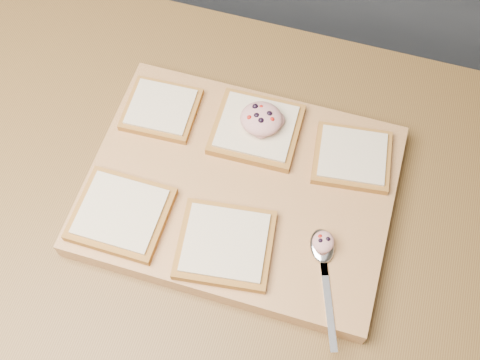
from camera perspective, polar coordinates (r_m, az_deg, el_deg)
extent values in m
plane|color=#515459|center=(1.77, -3.57, -15.11)|extent=(4.00, 4.00, 0.00)
cube|color=slate|center=(1.36, -4.56, -11.32)|extent=(1.90, 0.75, 0.84)
cube|color=brown|center=(0.94, -6.50, -3.66)|extent=(2.00, 0.80, 0.06)
cube|color=tan|center=(0.90, 0.00, -0.94)|extent=(0.45, 0.34, 0.04)
cube|color=#A4722A|center=(0.96, -7.46, 6.65)|extent=(0.11, 0.11, 0.01)
cube|color=beige|center=(0.95, -7.51, 6.91)|extent=(0.10, 0.09, 0.00)
cube|color=#A4722A|center=(0.93, 1.56, 4.81)|extent=(0.13, 0.12, 0.01)
cube|color=beige|center=(0.92, 1.57, 5.11)|extent=(0.11, 0.10, 0.00)
cube|color=#A4722A|center=(0.92, 10.57, 2.12)|extent=(0.12, 0.12, 0.01)
cube|color=beige|center=(0.91, 10.65, 2.37)|extent=(0.11, 0.10, 0.00)
cube|color=#A4722A|center=(0.88, -11.19, -3.20)|extent=(0.13, 0.12, 0.01)
cube|color=beige|center=(0.87, -11.29, -2.95)|extent=(0.11, 0.10, 0.00)
cube|color=#A4722A|center=(0.84, -1.41, -6.15)|extent=(0.14, 0.13, 0.01)
cube|color=beige|center=(0.83, -1.42, -5.92)|extent=(0.12, 0.11, 0.00)
ellipsoid|color=#DC978D|center=(0.91, 2.03, 5.82)|extent=(0.06, 0.06, 0.03)
sphere|color=black|center=(0.90, 2.79, 6.27)|extent=(0.01, 0.01, 0.01)
sphere|color=black|center=(0.90, 1.45, 6.96)|extent=(0.01, 0.01, 0.01)
sphere|color=black|center=(0.89, 2.00, 5.64)|extent=(0.01, 0.01, 0.01)
sphere|color=black|center=(0.90, 1.59, 6.10)|extent=(0.01, 0.01, 0.01)
sphere|color=#A5140C|center=(0.89, 3.06, 5.75)|extent=(0.01, 0.01, 0.01)
sphere|color=#A5140C|center=(0.91, 2.01, 6.90)|extent=(0.01, 0.01, 0.01)
sphere|color=#A5140C|center=(0.89, 0.89, 5.94)|extent=(0.01, 0.01, 0.01)
ellipsoid|color=silver|center=(0.85, 7.78, -6.19)|extent=(0.05, 0.06, 0.01)
cube|color=silver|center=(0.84, 7.94, -7.92)|extent=(0.02, 0.03, 0.00)
cube|color=silver|center=(0.83, 8.37, -11.52)|extent=(0.05, 0.12, 0.00)
ellipsoid|color=#DC978D|center=(0.84, 7.89, -5.84)|extent=(0.03, 0.03, 0.02)
sphere|color=black|center=(0.83, 8.33, -5.58)|extent=(0.01, 0.01, 0.01)
sphere|color=black|center=(0.83, 7.64, -5.73)|extent=(0.01, 0.01, 0.01)
sphere|color=#A5140C|center=(0.83, 7.60, -5.32)|extent=(0.01, 0.01, 0.01)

